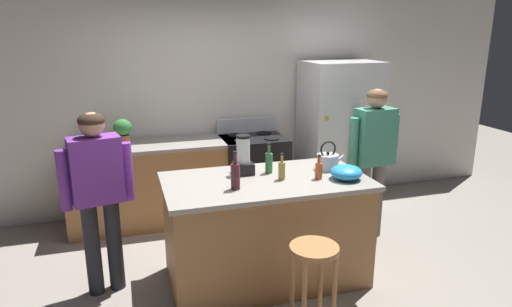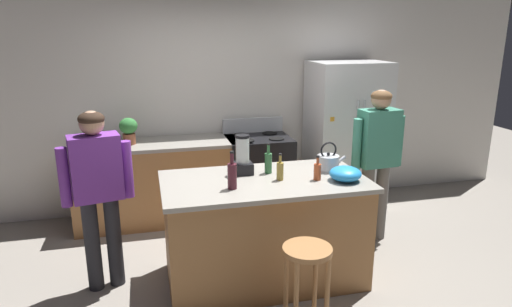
{
  "view_description": "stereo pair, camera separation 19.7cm",
  "coord_description": "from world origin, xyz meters",
  "px_view_note": "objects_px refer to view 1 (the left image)",
  "views": [
    {
      "loc": [
        -1.15,
        -3.5,
        2.21
      ],
      "look_at": [
        0.0,
        0.3,
        1.1
      ],
      "focal_mm": 31.61,
      "sensor_mm": 36.0,
      "label": 1
    },
    {
      "loc": [
        -0.96,
        -3.56,
        2.21
      ],
      "look_at": [
        0.0,
        0.3,
        1.1
      ],
      "focal_mm": 31.61,
      "sensor_mm": 36.0,
      "label": 2
    }
  ],
  "objects_px": {
    "bottle_cooking_sauce": "(319,170)",
    "mixing_bowl": "(346,172)",
    "kitchen_island": "(266,229)",
    "bottle_wine": "(235,175)",
    "potted_plant": "(123,130)",
    "person_by_island_left": "(98,187)",
    "tea_kettle": "(328,161)",
    "bottle_vinegar": "(282,170)",
    "refrigerator": "(339,135)",
    "stove_range": "(253,174)",
    "bottle_olive_oil": "(269,162)",
    "blender_appliance": "(243,158)",
    "person_by_sink_right": "(373,150)",
    "bar_stool": "(314,266)"
  },
  "relations": [
    {
      "from": "bottle_vinegar",
      "to": "bottle_olive_oil",
      "type": "bearing_deg",
      "value": 102.32
    },
    {
      "from": "blender_appliance",
      "to": "person_by_island_left",
      "type": "bearing_deg",
      "value": 179.83
    },
    {
      "from": "stove_range",
      "to": "blender_appliance",
      "type": "height_order",
      "value": "blender_appliance"
    },
    {
      "from": "tea_kettle",
      "to": "person_by_island_left",
      "type": "bearing_deg",
      "value": 177.22
    },
    {
      "from": "kitchen_island",
      "to": "mixing_bowl",
      "type": "distance_m",
      "value": 0.87
    },
    {
      "from": "person_by_island_left",
      "to": "blender_appliance",
      "type": "xyz_separation_m",
      "value": [
        1.24,
        -0.0,
        0.15
      ]
    },
    {
      "from": "bottle_cooking_sauce",
      "to": "mixing_bowl",
      "type": "relative_size",
      "value": 0.79
    },
    {
      "from": "stove_range",
      "to": "person_by_sink_right",
      "type": "xyz_separation_m",
      "value": [
        1.01,
        -1.03,
        0.49
      ]
    },
    {
      "from": "potted_plant",
      "to": "bottle_olive_oil",
      "type": "distance_m",
      "value": 1.86
    },
    {
      "from": "refrigerator",
      "to": "mixing_bowl",
      "type": "xyz_separation_m",
      "value": [
        -0.8,
        -1.7,
        0.1
      ]
    },
    {
      "from": "bottle_cooking_sauce",
      "to": "bar_stool",
      "type": "bearing_deg",
      "value": -115.85
    },
    {
      "from": "refrigerator",
      "to": "bottle_wine",
      "type": "height_order",
      "value": "refrigerator"
    },
    {
      "from": "person_by_island_left",
      "to": "kitchen_island",
      "type": "bearing_deg",
      "value": -8.52
    },
    {
      "from": "blender_appliance",
      "to": "tea_kettle",
      "type": "distance_m",
      "value": 0.79
    },
    {
      "from": "kitchen_island",
      "to": "potted_plant",
      "type": "bearing_deg",
      "value": 126.72
    },
    {
      "from": "stove_range",
      "to": "potted_plant",
      "type": "xyz_separation_m",
      "value": [
        -1.49,
        0.03,
        0.64
      ]
    },
    {
      "from": "kitchen_island",
      "to": "bottle_olive_oil",
      "type": "relative_size",
      "value": 6.4
    },
    {
      "from": "stove_range",
      "to": "bottle_olive_oil",
      "type": "bearing_deg",
      "value": -100.59
    },
    {
      "from": "kitchen_island",
      "to": "tea_kettle",
      "type": "bearing_deg",
      "value": 9.8
    },
    {
      "from": "kitchen_island",
      "to": "person_by_sink_right",
      "type": "relative_size",
      "value": 1.09
    },
    {
      "from": "person_by_sink_right",
      "to": "bar_stool",
      "type": "relative_size",
      "value": 2.32
    },
    {
      "from": "mixing_bowl",
      "to": "tea_kettle",
      "type": "bearing_deg",
      "value": 95.21
    },
    {
      "from": "mixing_bowl",
      "to": "refrigerator",
      "type": "bearing_deg",
      "value": 64.91
    },
    {
      "from": "stove_range",
      "to": "person_by_island_left",
      "type": "relative_size",
      "value": 0.72
    },
    {
      "from": "bottle_wine",
      "to": "bottle_vinegar",
      "type": "relative_size",
      "value": 1.34
    },
    {
      "from": "person_by_island_left",
      "to": "tea_kettle",
      "type": "distance_m",
      "value": 2.02
    },
    {
      "from": "person_by_island_left",
      "to": "bottle_vinegar",
      "type": "xyz_separation_m",
      "value": [
        1.51,
        -0.26,
        0.09
      ]
    },
    {
      "from": "person_by_island_left",
      "to": "bottle_olive_oil",
      "type": "xyz_separation_m",
      "value": [
        1.47,
        -0.05,
        0.1
      ]
    },
    {
      "from": "mixing_bowl",
      "to": "blender_appliance",
      "type": "bearing_deg",
      "value": 153.51
    },
    {
      "from": "bar_stool",
      "to": "bottle_wine",
      "type": "xyz_separation_m",
      "value": [
        -0.42,
        0.65,
        0.53
      ]
    },
    {
      "from": "kitchen_island",
      "to": "bottle_wine",
      "type": "relative_size",
      "value": 5.59
    },
    {
      "from": "tea_kettle",
      "to": "bottle_olive_oil",
      "type": "bearing_deg",
      "value": 174.53
    },
    {
      "from": "kitchen_island",
      "to": "bottle_wine",
      "type": "xyz_separation_m",
      "value": [
        -0.31,
        -0.16,
        0.59
      ]
    },
    {
      "from": "bottle_wine",
      "to": "potted_plant",
      "type": "bearing_deg",
      "value": 116.17
    },
    {
      "from": "kitchen_island",
      "to": "bottle_wine",
      "type": "bearing_deg",
      "value": -152.35
    },
    {
      "from": "blender_appliance",
      "to": "bottle_olive_oil",
      "type": "xyz_separation_m",
      "value": [
        0.23,
        -0.04,
        -0.05
      ]
    },
    {
      "from": "person_by_sink_right",
      "to": "bar_stool",
      "type": "xyz_separation_m",
      "value": [
        -1.24,
        -1.3,
        -0.44
      ]
    },
    {
      "from": "refrigerator",
      "to": "tea_kettle",
      "type": "relative_size",
      "value": 6.63
    },
    {
      "from": "stove_range",
      "to": "blender_appliance",
      "type": "relative_size",
      "value": 3.2
    },
    {
      "from": "bottle_vinegar",
      "to": "bottle_cooking_sauce",
      "type": "xyz_separation_m",
      "value": [
        0.31,
        -0.07,
        -0.01
      ]
    },
    {
      "from": "person_by_island_left",
      "to": "tea_kettle",
      "type": "relative_size",
      "value": 5.72
    },
    {
      "from": "kitchen_island",
      "to": "person_by_sink_right",
      "type": "bearing_deg",
      "value": 20.14
    },
    {
      "from": "bottle_cooking_sauce",
      "to": "tea_kettle",
      "type": "xyz_separation_m",
      "value": [
        0.2,
        0.23,
        0.0
      ]
    },
    {
      "from": "refrigerator",
      "to": "bottle_vinegar",
      "type": "distance_m",
      "value": 2.05
    },
    {
      "from": "bar_stool",
      "to": "bottle_olive_oil",
      "type": "distance_m",
      "value": 1.1
    },
    {
      "from": "person_by_island_left",
      "to": "potted_plant",
      "type": "xyz_separation_m",
      "value": [
        0.23,
        1.34,
        0.17
      ]
    },
    {
      "from": "person_by_island_left",
      "to": "bottle_olive_oil",
      "type": "distance_m",
      "value": 1.47
    },
    {
      "from": "bottle_cooking_sauce",
      "to": "bottle_wine",
      "type": "bearing_deg",
      "value": -176.72
    },
    {
      "from": "bottle_olive_oil",
      "to": "tea_kettle",
      "type": "bearing_deg",
      "value": -5.47
    },
    {
      "from": "refrigerator",
      "to": "bottle_wine",
      "type": "bearing_deg",
      "value": -136.78
    }
  ]
}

